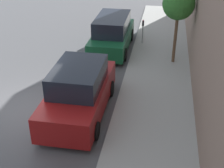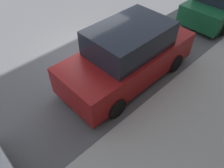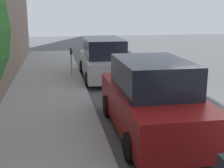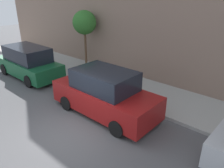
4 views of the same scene
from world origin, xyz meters
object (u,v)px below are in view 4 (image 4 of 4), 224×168
object	(u,v)px
parking_meter_far	(44,54)
parked_suv_second	(105,94)
street_tree	(84,23)
parked_minivan_third	(28,62)

from	to	relation	value
parking_meter_far	parked_suv_second	bearing A→B (deg)	-103.23
parked_suv_second	street_tree	size ratio (longest dim) A/B	1.29
street_tree	parked_minivan_third	bearing A→B (deg)	156.63
parked_suv_second	parked_minivan_third	bearing A→B (deg)	89.01
parked_minivan_third	parking_meter_far	distance (m)	1.84
parked_minivan_third	parking_meter_far	bearing A→B (deg)	27.46
parking_meter_far	street_tree	size ratio (longest dim) A/B	0.37
parking_meter_far	street_tree	distance (m)	3.60
parked_suv_second	parking_meter_far	size ratio (longest dim) A/B	3.51
parked_suv_second	parked_minivan_third	distance (m)	6.59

